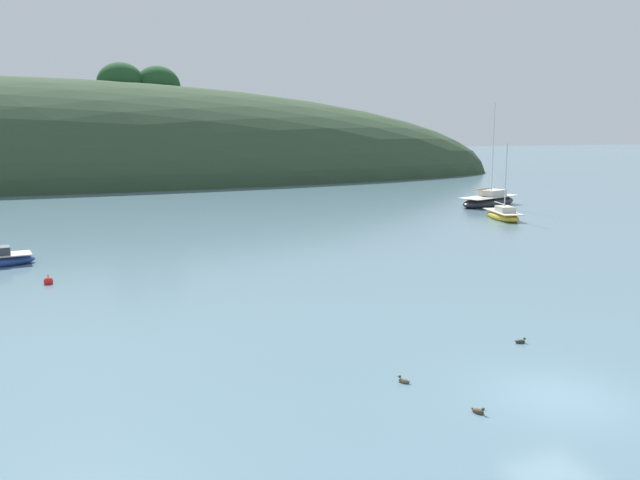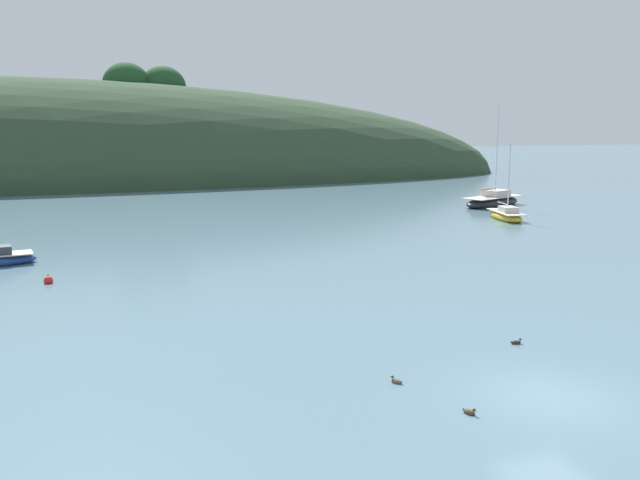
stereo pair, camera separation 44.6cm
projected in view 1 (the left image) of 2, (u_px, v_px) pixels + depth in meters
ground_plane at (558, 396)px, 18.66m from camera, size 400.00×400.00×0.00m
sailboat_navy_dinghy at (489, 201)px, 62.95m from camera, size 7.81×5.19×9.80m
sailboat_red_portside at (503, 215)px, 53.95m from camera, size 2.88×5.43×6.29m
mooring_buoy_outer at (48, 281)px, 31.86m from camera, size 0.44×0.44×0.54m
duck_lone_left at (521, 342)px, 23.20m from camera, size 0.42×0.25×0.24m
duck_lead at (404, 381)px, 19.63m from camera, size 0.34×0.39×0.24m
duck_lone_right at (478, 411)px, 17.54m from camera, size 0.31×0.41×0.24m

